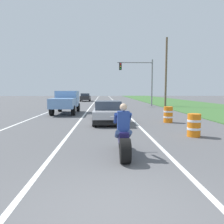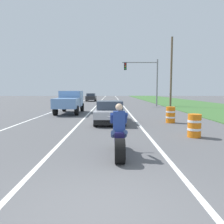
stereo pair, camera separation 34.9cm
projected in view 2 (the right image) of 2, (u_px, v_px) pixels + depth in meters
name	position (u px, v px, depth m)	size (l,w,h in m)	color
ground_plane	(103.00, 213.00, 3.54)	(160.00, 160.00, 0.00)	#565659
lane_stripe_left_solid	(60.00, 109.00, 23.41)	(0.14, 120.00, 0.01)	white
lane_stripe_right_solid	(126.00, 109.00, 23.45)	(0.14, 120.00, 0.01)	white
lane_stripe_centre_dashed	(93.00, 109.00, 23.43)	(0.14, 120.00, 0.01)	white
grass_verge_right	(219.00, 109.00, 23.51)	(10.00, 120.00, 0.06)	#3D6B33
motorcycle_with_rider	(119.00, 137.00, 6.52)	(0.70, 2.21, 1.62)	black
sports_car_silver	(110.00, 112.00, 13.64)	(1.84, 4.30, 1.37)	#B7B7BC
pickup_truck_left_lane_light_blue	(70.00, 101.00, 19.14)	(2.02, 4.80, 1.98)	#6B93C6
traffic_light_mast_near	(146.00, 75.00, 27.82)	(4.62, 0.34, 6.00)	gray
utility_pole_roadside	(171.00, 72.00, 26.24)	(0.24, 0.24, 8.42)	brown
construction_barrel_nearest	(194.00, 126.00, 9.30)	(0.58, 0.58, 1.00)	orange
construction_barrel_mid	(171.00, 115.00, 13.49)	(0.58, 0.58, 1.00)	orange
distant_car_far_ahead	(91.00, 97.00, 41.19)	(1.80, 4.00, 1.50)	#262628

